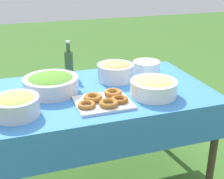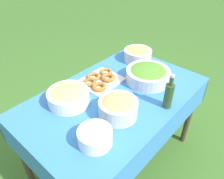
% 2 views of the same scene
% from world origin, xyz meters
% --- Properties ---
extents(ground_plane, '(14.00, 14.00, 0.00)m').
position_xyz_m(ground_plane, '(0.00, 0.00, 0.00)').
color(ground_plane, '#3D6B28').
extents(picnic_table, '(1.41, 0.88, 0.77)m').
position_xyz_m(picnic_table, '(0.00, 0.00, 0.67)').
color(picnic_table, '#387AC6').
rests_on(picnic_table, ground_plane).
extents(salad_bowl, '(0.35, 0.35, 0.12)m').
position_xyz_m(salad_bowl, '(0.32, -0.07, 0.83)').
color(salad_bowl, silver).
rests_on(salad_bowl, picnic_table).
extents(pasta_bowl, '(0.29, 0.29, 0.12)m').
position_xyz_m(pasta_bowl, '(-0.28, 0.19, 0.83)').
color(pasta_bowl, white).
rests_on(pasta_bowl, picnic_table).
extents(donut_platter, '(0.35, 0.29, 0.05)m').
position_xyz_m(donut_platter, '(0.06, 0.20, 0.79)').
color(donut_platter, silver).
rests_on(donut_platter, picnic_table).
extents(plate_stack, '(0.20, 0.20, 0.10)m').
position_xyz_m(plate_stack, '(-0.41, -0.21, 0.82)').
color(plate_stack, white).
rests_on(plate_stack, picnic_table).
extents(olive_oil_bottle, '(0.06, 0.06, 0.26)m').
position_xyz_m(olive_oil_bottle, '(0.15, -0.35, 0.87)').
color(olive_oil_bottle, '#2D4723').
rests_on(olive_oil_bottle, picnic_table).
extents(bread_bowl, '(0.26, 0.26, 0.14)m').
position_xyz_m(bread_bowl, '(-0.14, -0.16, 0.84)').
color(bread_bowl, silver).
rests_on(bread_bowl, picnic_table).
extents(fruit_bowl, '(0.26, 0.26, 0.13)m').
position_xyz_m(fruit_bowl, '(0.55, 0.20, 0.83)').
color(fruit_bowl, silver).
rests_on(fruit_bowl, picnic_table).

